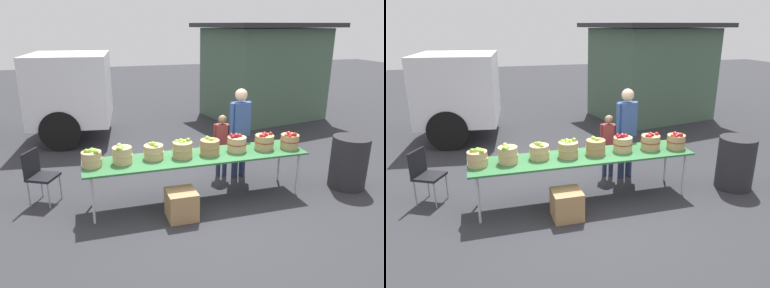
{
  "view_description": "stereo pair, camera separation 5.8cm",
  "coord_description": "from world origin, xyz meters",
  "views": [
    {
      "loc": [
        -1.62,
        -5.07,
        2.71
      ],
      "look_at": [
        0.0,
        0.3,
        0.85
      ],
      "focal_mm": 33.96,
      "sensor_mm": 36.0,
      "label": 1
    },
    {
      "loc": [
        -1.57,
        -5.09,
        2.71
      ],
      "look_at": [
        0.0,
        0.3,
        0.85
      ],
      "focal_mm": 33.96,
      "sensor_mm": 36.0,
      "label": 2
    }
  ],
  "objects": [
    {
      "name": "ground_plane",
      "position": [
        0.0,
        0.0,
        0.0
      ],
      "size": [
        40.0,
        40.0,
        0.0
      ],
      "primitive_type": "plane",
      "color": "#2D2D33"
    },
    {
      "name": "market_table",
      "position": [
        0.0,
        0.0,
        0.72
      ],
      "size": [
        3.5,
        0.76,
        0.75
      ],
      "color": "#2D6B38",
      "rests_on": "ground"
    },
    {
      "name": "apple_basket_green_0",
      "position": [
        -1.59,
        0.03,
        0.88
      ],
      "size": [
        0.31,
        0.31,
        0.27
      ],
      "color": "tan",
      "rests_on": "market_table"
    },
    {
      "name": "apple_basket_green_1",
      "position": [
        -1.16,
        0.03,
        0.89
      ],
      "size": [
        0.31,
        0.31,
        0.3
      ],
      "color": "tan",
      "rests_on": "market_table"
    },
    {
      "name": "apple_basket_green_2",
      "position": [
        -0.68,
        0.08,
        0.87
      ],
      "size": [
        0.32,
        0.32,
        0.28
      ],
      "color": "tan",
      "rests_on": "market_table"
    },
    {
      "name": "apple_basket_green_3",
      "position": [
        -0.24,
        0.02,
        0.88
      ],
      "size": [
        0.33,
        0.33,
        0.29
      ],
      "color": "tan",
      "rests_on": "market_table"
    },
    {
      "name": "apple_basket_green_4",
      "position": [
        0.21,
        0.02,
        0.88
      ],
      "size": [
        0.33,
        0.33,
        0.28
      ],
      "color": "#A87F51",
      "rests_on": "market_table"
    },
    {
      "name": "apple_basket_red_0",
      "position": [
        0.68,
        0.04,
        0.88
      ],
      "size": [
        0.32,
        0.32,
        0.29
      ],
      "color": "tan",
      "rests_on": "market_table"
    },
    {
      "name": "apple_basket_red_1",
      "position": [
        1.15,
        0.01,
        0.88
      ],
      "size": [
        0.33,
        0.33,
        0.28
      ],
      "color": "tan",
      "rests_on": "market_table"
    },
    {
      "name": "apple_basket_red_2",
      "position": [
        1.58,
        -0.07,
        0.88
      ],
      "size": [
        0.32,
        0.32,
        0.29
      ],
      "color": "tan",
      "rests_on": "market_table"
    },
    {
      "name": "vendor_adult",
      "position": [
        1.01,
        0.67,
        0.97
      ],
      "size": [
        0.43,
        0.27,
        1.65
      ],
      "rotation": [
        0.0,
        0.0,
        3.33
      ],
      "color": "#262D4C",
      "rests_on": "ground"
    },
    {
      "name": "child_customer",
      "position": [
        0.72,
        0.79,
        0.69
      ],
      "size": [
        0.29,
        0.22,
        1.17
      ],
      "rotation": [
        0.0,
        0.0,
        2.79
      ],
      "color": "#262D4C",
      "rests_on": "ground"
    },
    {
      "name": "food_kiosk",
      "position": [
        3.58,
        4.8,
        1.38
      ],
      "size": [
        3.96,
        3.47,
        2.74
      ],
      "rotation": [
        0.0,
        0.0,
        0.18
      ],
      "color": "#47604C",
      "rests_on": "ground"
    },
    {
      "name": "folding_chair",
      "position": [
        -2.41,
        0.62,
        0.51
      ],
      "size": [
        0.54,
        0.54,
        0.86
      ],
      "rotation": [
        0.0,
        0.0,
        1.09
      ],
      "color": "black",
      "rests_on": "ground"
    },
    {
      "name": "trash_barrel",
      "position": [
        2.64,
        -0.28,
        0.45
      ],
      "size": [
        0.61,
        0.61,
        0.9
      ],
      "primitive_type": "cylinder",
      "color": "#262628",
      "rests_on": "ground"
    },
    {
      "name": "produce_crate",
      "position": [
        -0.4,
        -0.49,
        0.21
      ],
      "size": [
        0.43,
        0.43,
        0.43
      ],
      "primitive_type": "cube",
      "color": "#A87F51",
      "rests_on": "ground"
    }
  ]
}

